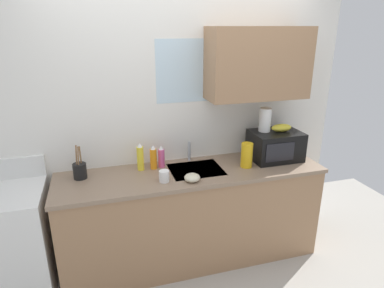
{
  "coord_description": "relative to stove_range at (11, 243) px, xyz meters",
  "views": [
    {
      "loc": [
        -0.76,
        -2.57,
        2.1
      ],
      "look_at": [
        0.0,
        0.0,
        1.15
      ],
      "focal_mm": 31.22,
      "sensor_mm": 36.0,
      "label": 1
    }
  ],
  "objects": [
    {
      "name": "banana_bunch",
      "position": [
        2.4,
        0.05,
        0.75
      ],
      "size": [
        0.2,
        0.11,
        0.07
      ],
      "primitive_type": "ellipsoid",
      "color": "gold",
      "rests_on": "microwave"
    },
    {
      "name": "utensil_crock",
      "position": [
        0.58,
        0.12,
        0.51
      ],
      "size": [
        0.11,
        0.11,
        0.29
      ],
      "color": "black",
      "rests_on": "counter_unit"
    },
    {
      "name": "kitchen_wall_assembly",
      "position": [
        1.64,
        0.31,
        0.9
      ],
      "size": [
        3.11,
        0.42,
        2.5
      ],
      "color": "white",
      "rests_on": "ground"
    },
    {
      "name": "mug_white",
      "position": [
        1.24,
        -0.14,
        0.49
      ],
      "size": [
        0.08,
        0.08,
        0.09
      ],
      "primitive_type": "cylinder",
      "color": "white",
      "rests_on": "counter_unit"
    },
    {
      "name": "stove_range",
      "position": [
        0.0,
        0.0,
        0.0
      ],
      "size": [
        0.6,
        0.6,
        1.08
      ],
      "color": "white",
      "rests_on": "ground"
    },
    {
      "name": "dish_soap_bottle_yellow",
      "position": [
        1.09,
        0.15,
        0.56
      ],
      "size": [
        0.06,
        0.06,
        0.25
      ],
      "color": "yellow",
      "rests_on": "counter_unit"
    },
    {
      "name": "dish_soap_bottle_pink",
      "position": [
        1.28,
        0.16,
        0.54
      ],
      "size": [
        0.06,
        0.06,
        0.2
      ],
      "color": "#E55999",
      "rests_on": "counter_unit"
    },
    {
      "name": "paper_towel_roll",
      "position": [
        2.25,
        0.1,
        0.82
      ],
      "size": [
        0.11,
        0.11,
        0.22
      ],
      "primitive_type": "cylinder",
      "color": "white",
      "rests_on": "microwave"
    },
    {
      "name": "cereal_canister",
      "position": [
        2.01,
        -0.05,
        0.55
      ],
      "size": [
        0.1,
        0.1,
        0.22
      ],
      "primitive_type": "cylinder",
      "color": "gold",
      "rests_on": "counter_unit"
    },
    {
      "name": "dish_soap_bottle_orange",
      "position": [
        1.2,
        0.14,
        0.54
      ],
      "size": [
        0.06,
        0.06,
        0.22
      ],
      "color": "orange",
      "rests_on": "counter_unit"
    },
    {
      "name": "small_bowl",
      "position": [
        1.46,
        -0.2,
        0.47
      ],
      "size": [
        0.13,
        0.13,
        0.06
      ],
      "primitive_type": "ellipsoid",
      "color": "beige",
      "rests_on": "counter_unit"
    },
    {
      "name": "counter_unit",
      "position": [
        1.52,
        -0.0,
        0.0
      ],
      "size": [
        2.34,
        0.63,
        0.9
      ],
      "color": "#9E7551",
      "rests_on": "ground"
    },
    {
      "name": "sink_faucet",
      "position": [
        1.56,
        0.24,
        0.53
      ],
      "size": [
        0.03,
        0.03,
        0.19
      ],
      "primitive_type": "cylinder",
      "color": "#B2B5BA",
      "rests_on": "counter_unit"
    },
    {
      "name": "microwave",
      "position": [
        2.35,
        0.04,
        0.58
      ],
      "size": [
        0.46,
        0.35,
        0.27
      ],
      "color": "black",
      "rests_on": "counter_unit"
    }
  ]
}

